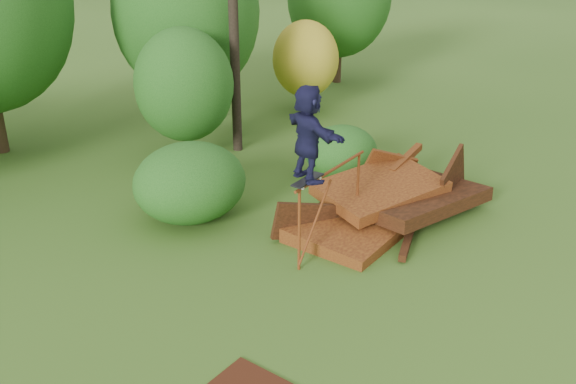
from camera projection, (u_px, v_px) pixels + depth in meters
ground at (383, 290)px, 12.48m from camera, size 240.00×240.00×0.00m
scrap_pile at (386, 203)px, 15.13m from camera, size 5.55×3.31×1.75m
grind_rail at (331, 192)px, 13.53m from camera, size 2.58×0.86×1.82m
skateboard at (308, 180)px, 12.61m from camera, size 0.90×0.48×0.09m
skater at (308, 133)px, 12.21m from camera, size 0.79×1.82×1.91m
tree_2 at (184, 85)px, 17.66m from camera, size 2.75×2.75×3.87m
tree_3 at (186, 13)px, 19.97m from camera, size 4.61×4.61×6.39m
tree_4 at (306, 59)px, 22.41m from camera, size 2.33×2.33×3.22m
shrub_left at (190, 182)px, 14.93m from camera, size 2.68×2.47×1.85m
shrub_right at (341, 152)px, 17.33m from camera, size 2.03×1.86×1.44m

